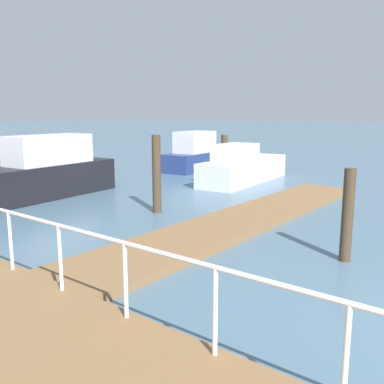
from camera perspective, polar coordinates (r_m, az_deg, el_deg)
floating_dock at (r=12.28m, az=6.46°, el=-3.85°), size 13.72×2.00×0.18m
dock_piling_0 at (r=9.53m, az=20.25°, el=-2.98°), size 0.24×0.24×2.01m
dock_piling_1 at (r=13.41m, az=-4.81°, el=2.41°), size 0.28×0.28×2.48m
dock_piling_2 at (r=20.44m, az=4.39°, el=4.71°), size 0.33×0.33×2.14m
moored_boat_0 at (r=24.46m, az=1.25°, el=5.02°), size 6.52×2.37×2.16m
moored_boat_1 at (r=16.54m, az=-20.80°, el=2.09°), size 7.57×2.42×2.34m
moored_boat_3 at (r=19.71m, az=6.88°, el=3.32°), size 6.22×2.27×1.81m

